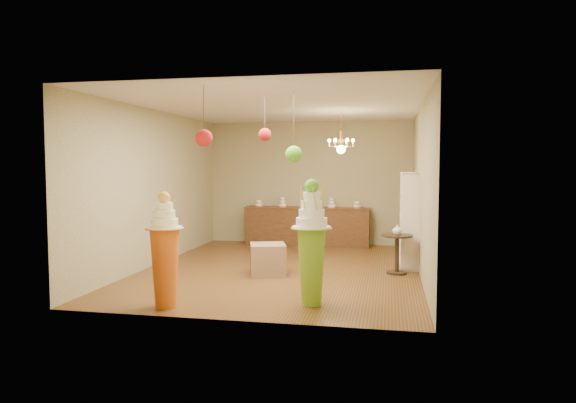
% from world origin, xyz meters
% --- Properties ---
extents(floor, '(6.50, 6.50, 0.00)m').
position_xyz_m(floor, '(0.00, 0.00, 0.00)').
color(floor, brown).
rests_on(floor, ground).
extents(ceiling, '(6.50, 6.50, 0.00)m').
position_xyz_m(ceiling, '(0.00, 0.00, 3.00)').
color(ceiling, silver).
rests_on(ceiling, ground).
extents(wall_back, '(5.00, 0.04, 3.00)m').
position_xyz_m(wall_back, '(0.00, 3.25, 1.50)').
color(wall_back, tan).
rests_on(wall_back, ground).
extents(wall_front, '(5.00, 0.04, 3.00)m').
position_xyz_m(wall_front, '(0.00, -3.25, 1.50)').
color(wall_front, tan).
rests_on(wall_front, ground).
extents(wall_left, '(0.04, 6.50, 3.00)m').
position_xyz_m(wall_left, '(-2.50, 0.00, 1.50)').
color(wall_left, tan).
rests_on(wall_left, ground).
extents(wall_right, '(0.04, 6.50, 3.00)m').
position_xyz_m(wall_right, '(2.50, 0.00, 1.50)').
color(wall_right, tan).
rests_on(wall_right, ground).
extents(pedestal_green, '(0.63, 0.63, 1.75)m').
position_xyz_m(pedestal_green, '(0.91, -2.34, 0.76)').
color(pedestal_green, '#73A825').
rests_on(pedestal_green, floor).
extents(pedestal_orange, '(0.53, 0.53, 1.58)m').
position_xyz_m(pedestal_orange, '(-1.02, -2.85, 0.67)').
color(pedestal_orange, orange).
rests_on(pedestal_orange, floor).
extents(burlap_riser, '(0.75, 0.75, 0.55)m').
position_xyz_m(burlap_riser, '(-0.14, -0.55, 0.27)').
color(burlap_riser, '#866849').
rests_on(burlap_riser, floor).
extents(sideboard, '(3.04, 0.54, 1.16)m').
position_xyz_m(sideboard, '(0.00, 2.97, 0.48)').
color(sideboard, '#53301A').
rests_on(sideboard, floor).
extents(shelving_unit, '(0.33, 1.20, 1.80)m').
position_xyz_m(shelving_unit, '(2.34, 0.80, 0.90)').
color(shelving_unit, white).
rests_on(shelving_unit, floor).
extents(round_table, '(0.61, 0.61, 0.70)m').
position_xyz_m(round_table, '(2.10, -0.01, 0.45)').
color(round_table, black).
rests_on(round_table, floor).
extents(vase, '(0.17, 0.17, 0.18)m').
position_xyz_m(vase, '(2.10, -0.01, 0.79)').
color(vase, white).
rests_on(vase, round_table).
extents(pom_red_left, '(0.23, 0.23, 0.82)m').
position_xyz_m(pom_red_left, '(-0.50, -2.70, 2.30)').
color(pom_red_left, '#3E332C').
rests_on(pom_red_left, ceiling).
extents(pom_green_mid, '(0.24, 0.24, 1.02)m').
position_xyz_m(pom_green_mid, '(0.58, -1.92, 2.10)').
color(pom_green_mid, '#3E332C').
rests_on(pom_green_mid, ceiling).
extents(pom_red_right, '(0.19, 0.19, 0.71)m').
position_xyz_m(pom_red_right, '(0.13, -1.85, 2.39)').
color(pom_red_right, '#3E332C').
rests_on(pom_red_right, ceiling).
extents(chandelier, '(0.60, 0.60, 0.85)m').
position_xyz_m(chandelier, '(1.01, 0.83, 2.30)').
color(chandelier, '#D88E4C').
rests_on(chandelier, ceiling).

